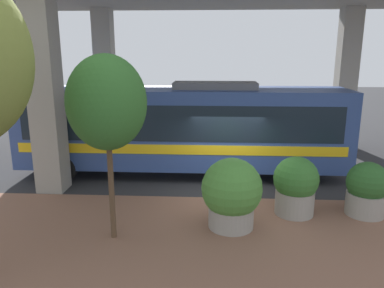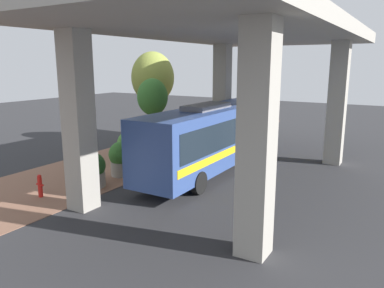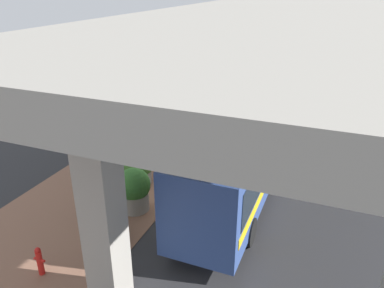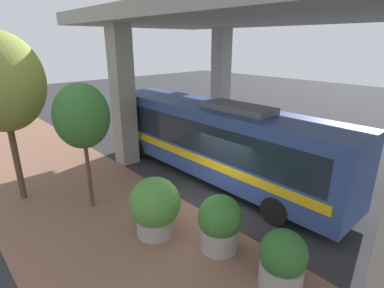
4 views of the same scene
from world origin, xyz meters
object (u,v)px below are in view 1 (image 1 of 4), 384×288
bus (182,125)px  street_tree_near (107,103)px  planter_back (296,186)px  planter_middle (367,189)px  planter_front (232,194)px

bus → street_tree_near: size_ratio=2.64×
bus → planter_back: (-3.50, -3.58, -1.06)m
bus → planter_middle: 6.69m
planter_middle → street_tree_near: street_tree_near is taller
planter_front → street_tree_near: 4.01m
planter_middle → street_tree_near: 7.69m
bus → planter_front: (-4.45, -1.68, -0.96)m
planter_front → street_tree_near: street_tree_near is taller
planter_back → street_tree_near: size_ratio=0.38×
planter_middle → street_tree_near: bearing=104.3°
planter_front → planter_back: bearing=-63.3°
bus → planter_middle: bus is taller
planter_back → planter_middle: bearing=-88.3°
planter_middle → planter_back: size_ratio=0.92×
bus → planter_middle: bearing=-121.4°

